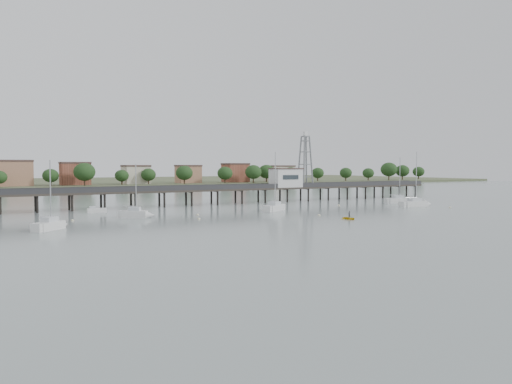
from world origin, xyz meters
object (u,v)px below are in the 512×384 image
Objects in this scene: sailboat_b at (139,214)px; sailboat_a at (54,225)px; yellow_dinghy at (349,219)px; pier at (202,190)px; sailboat_c at (277,207)px; white_tender at (96,210)px; sailboat_e at (402,201)px; sailboat_d at (419,204)px; lattice_tower at (305,162)px.

sailboat_a is (-16.55, -10.75, -0.00)m from sailboat_b.
yellow_dinghy is at bearing -0.79° from sailboat_b.
sailboat_c reaches higher than pier.
yellow_dinghy is (1.98, -22.25, -0.64)m from sailboat_c.
white_tender is (11.63, 25.39, -0.19)m from sailboat_a.
sailboat_e is at bearing -21.17° from pier.
yellow_dinghy is (10.79, -43.89, -3.79)m from pier.
sailboat_d reaches higher than sailboat_c.
sailboat_b is (-22.38, -22.03, -3.14)m from pier.
sailboat_d is (45.13, -28.99, -3.16)m from pier.
sailboat_d is 1.25× the size of sailboat_a.
white_tender is at bearing 141.15° from sailboat_b.
lattice_tower is at bearing 147.85° from sailboat_e.
sailboat_b is at bearing -163.09° from sailboat_e.
sailboat_d reaches higher than sailboat_a.
sailboat_c is at bearing -136.36° from lattice_tower.
pier is 31.56m from sailboat_b.
sailboat_d reaches higher than yellow_dinghy.
sailboat_a is (-38.93, -32.77, -3.14)m from pier.
pier is 50.99m from sailboat_a.
sailboat_d is at bearing -32.71° from pier.
sailboat_b is 2.62× the size of white_tender.
sailboat_a is 3.78× the size of yellow_dinghy.
lattice_tower is at bearing 120.09° from sailboat_d.
lattice_tower is 59.14m from sailboat_b.
sailboat_b is at bearing -157.77° from lattice_tower.
sailboat_a is at bearing -139.91° from pier.
sailboat_c is 1.20× the size of sailboat_a.
sailboat_c is 4.55× the size of yellow_dinghy.
sailboat_a is 2.77× the size of white_tender.
lattice_tower is at bearing -19.08° from sailboat_a.
pier reaches higher than yellow_dinghy.
sailboat_d reaches higher than sailboat_b.
pier is 45.35m from yellow_dinghy.
sailboat_b is at bearing -62.46° from white_tender.
sailboat_a is at bearing 166.55° from yellow_dinghy.
sailboat_c reaches higher than sailboat_b.
pier is 9.68× the size of lattice_tower.
pier is 11.74× the size of sailboat_e.
pier is at bearing 173.47° from sailboat_e.
lattice_tower is at bearing 16.13° from white_tender.
pier is 13.28× the size of sailboat_a.
pier is 11.02× the size of sailboat_c.
sailboat_b is 0.94× the size of sailboat_a.
sailboat_c is at bearing 94.22° from yellow_dinghy.
sailboat_a reaches higher than pier.
yellow_dinghy is (-38.73, -24.71, -0.64)m from sailboat_e.
sailboat_a is at bearing -172.51° from sailboat_d.
sailboat_d is (67.51, -6.96, -0.02)m from sailboat_b.
white_tender is (-76.82, 11.80, -0.18)m from sailboat_e.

